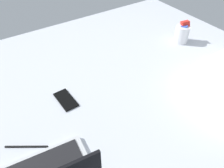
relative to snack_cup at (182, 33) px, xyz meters
The scene contains 4 objects.
bed_mattress 55.12cm from the snack_cup, ahead, with size 180.00×140.00×18.00cm, color #B7BCC6.
snack_cup is the anchor object (origin of this frame).
cell_phone 87.09cm from the snack_cup, ahead, with size 6.80×14.00×0.80cm, color black.
charger_cable 112.86cm from the snack_cup, 11.85° to the left, with size 17.00×0.60×0.60cm, color black.
Camera 1 is at (56.00, 80.46, 94.67)cm, focal length 35.45 mm.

